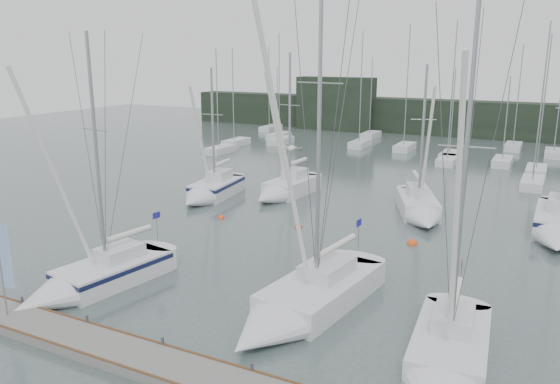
# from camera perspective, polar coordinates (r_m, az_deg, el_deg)

# --- Properties ---
(ground) EXTENTS (160.00, 160.00, 0.00)m
(ground) POSITION_cam_1_polar(r_m,az_deg,el_deg) (24.60, -2.27, -13.29)
(ground) COLOR #485756
(ground) RESTS_ON ground
(dock) EXTENTS (24.00, 2.00, 0.40)m
(dock) POSITION_cam_1_polar(r_m,az_deg,el_deg) (20.87, -9.35, -18.29)
(dock) COLOR #60605C
(dock) RESTS_ON ground
(far_treeline) EXTENTS (90.00, 4.00, 5.00)m
(far_treeline) POSITION_cam_1_polar(r_m,az_deg,el_deg) (82.18, 19.51, 7.20)
(far_treeline) COLOR black
(far_treeline) RESTS_ON ground
(far_building_left) EXTENTS (12.00, 3.00, 8.00)m
(far_building_left) POSITION_cam_1_polar(r_m,az_deg,el_deg) (85.09, 5.81, 9.16)
(far_building_left) COLOR black
(far_building_left) RESTS_ON ground
(mast_forest) EXTENTS (59.62, 26.47, 14.77)m
(mast_forest) POSITION_cam_1_polar(r_m,az_deg,el_deg) (65.42, 16.69, 4.04)
(mast_forest) COLOR silver
(mast_forest) RESTS_ON ground
(sailboat_near_left) EXTENTS (4.06, 8.67, 13.33)m
(sailboat_near_left) POSITION_cam_1_polar(r_m,az_deg,el_deg) (28.67, -19.55, -8.76)
(sailboat_near_left) COLOR silver
(sailboat_near_left) RESTS_ON ground
(sailboat_near_center) EXTENTS (4.47, 10.50, 17.31)m
(sailboat_near_center) POSITION_cam_1_polar(r_m,az_deg,el_deg) (24.45, 1.69, -11.99)
(sailboat_near_center) COLOR silver
(sailboat_near_center) RESTS_ON ground
(sailboat_near_right) EXTENTS (3.32, 8.55, 14.00)m
(sailboat_near_right) POSITION_cam_1_polar(r_m,az_deg,el_deg) (21.26, 16.92, -17.11)
(sailboat_near_right) COLOR silver
(sailboat_near_right) RESTS_ON ground
(sailboat_mid_a) EXTENTS (3.49, 8.02, 11.19)m
(sailboat_mid_a) POSITION_cam_1_polar(r_m,az_deg,el_deg) (44.21, -7.41, 0.04)
(sailboat_mid_a) COLOR silver
(sailboat_mid_a) RESTS_ON ground
(sailboat_mid_b) EXTENTS (3.30, 7.90, 12.35)m
(sailboat_mid_b) POSITION_cam_1_polar(r_m,az_deg,el_deg) (44.40, 0.28, 0.19)
(sailboat_mid_b) COLOR silver
(sailboat_mid_b) RESTS_ON ground
(sailboat_mid_c) EXTENTS (5.27, 8.41, 11.47)m
(sailboat_mid_c) POSITION_cam_1_polar(r_m,az_deg,el_deg) (40.01, 14.46, -1.87)
(sailboat_mid_c) COLOR silver
(sailboat_mid_c) RESTS_ON ground
(sailboat_mid_d) EXTENTS (2.98, 9.40, 13.48)m
(sailboat_mid_d) POSITION_cam_1_polar(r_m,az_deg,el_deg) (39.09, 27.09, -3.27)
(sailboat_mid_d) COLOR silver
(sailboat_mid_d) RESTS_ON ground
(buoy_a) EXTENTS (0.55, 0.55, 0.55)m
(buoy_a) POSITION_cam_1_polar(r_m,az_deg,el_deg) (36.92, 1.92, -3.72)
(buoy_a) COLOR #F94D16
(buoy_a) RESTS_ON ground
(buoy_b) EXTENTS (0.65, 0.65, 0.65)m
(buoy_b) POSITION_cam_1_polar(r_m,az_deg,el_deg) (34.72, 13.64, -5.30)
(buoy_b) COLOR #F94D16
(buoy_b) RESTS_ON ground
(buoy_c) EXTENTS (0.49, 0.49, 0.49)m
(buoy_c) POSITION_cam_1_polar(r_m,az_deg,el_deg) (39.21, -6.16, -2.72)
(buoy_c) COLOR #F94D16
(buoy_c) RESTS_ON ground
(dock_banner) EXTENTS (0.65, 0.13, 4.26)m
(dock_banner) POSITION_cam_1_polar(r_m,az_deg,el_deg) (25.87, -26.89, -6.42)
(dock_banner) COLOR #94979C
(dock_banner) RESTS_ON dock
(seagull) EXTENTS (1.05, 0.51, 0.21)m
(seagull) POSITION_cam_1_polar(r_m,az_deg,el_deg) (22.69, 1.21, 4.62)
(seagull) COLOR white
(seagull) RESTS_ON ground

